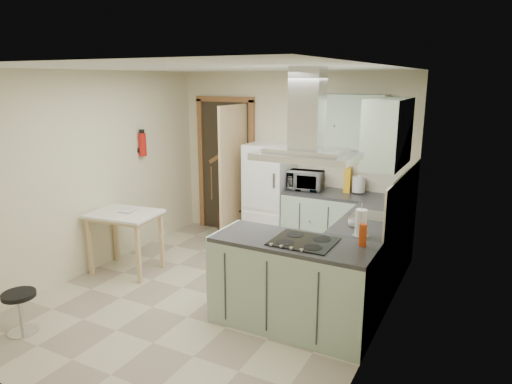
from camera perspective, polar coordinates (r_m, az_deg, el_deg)
The scene contains 28 objects.
floor at distance 5.33m, azimuth -5.12°, elevation -12.80°, with size 4.20×4.20×0.00m, color #B9B090.
ceiling at distance 4.76m, azimuth -5.79°, elevation 15.18°, with size 4.20×4.20×0.00m, color silver.
back_wall at distance 6.71m, azimuth 4.39°, elevation 4.13°, with size 3.60×3.60×0.00m, color beige.
left_wall at distance 6.05m, azimuth -19.90°, elevation 2.23°, with size 4.20×4.20×0.00m, color beige.
right_wall at distance 4.22m, azimuth 15.57°, elevation -2.30°, with size 4.20×4.20×0.00m, color beige.
doorway at distance 7.22m, azimuth -3.79°, elevation 3.23°, with size 1.10×0.12×2.10m, color brown.
fridge at distance 6.63m, azimuth 1.69°, elevation -0.38°, with size 0.60×0.60×1.50m, color white.
counter_back at distance 6.40m, azimuth 8.62°, elevation -3.87°, with size 1.08×0.60×0.90m, color #9EB2A0.
counter_right at distance 5.57m, azimuth 14.53°, elevation -6.91°, with size 0.60×1.95×0.90m, color #9EB2A0.
splashback at distance 6.41m, azimuth 12.23°, elevation 2.47°, with size 1.68×0.02×0.50m, color beige.
wall_cabinet_back at distance 6.16m, azimuth 12.06°, elevation 8.60°, with size 0.85×0.35×0.70m, color #9EB2A0.
wall_cabinet_right at distance 4.96m, azimuth 16.18°, elevation 7.12°, with size 0.35×0.90×0.70m, color #9EB2A0.
peninsula at distance 4.55m, azimuth 4.64°, elevation -11.37°, with size 1.55×0.65×0.90m, color #9EB2A0.
hob at distance 4.34m, azimuth 5.98°, elevation -6.16°, with size 0.58×0.50×0.01m, color black.
extractor_hood at distance 4.13m, azimuth 6.27°, elevation 4.49°, with size 0.90×0.55×0.10m, color silver.
sink at distance 5.27m, azimuth 14.38°, elevation -2.90°, with size 0.45×0.40×0.01m, color silver.
fire_extinguisher at distance 6.60m, azimuth -13.99°, elevation 5.78°, with size 0.10×0.10×0.32m, color #B2140F.
drop_leaf_table at distance 6.02m, azimuth -15.89°, elevation -6.04°, with size 0.83×0.62×0.78m, color tan.
bentwood_chair at distance 7.09m, azimuth -3.08°, elevation -2.14°, with size 0.38×0.38×0.85m, color #4B2419.
stool at distance 5.07m, azimuth -27.31°, elevation -13.22°, with size 0.31×0.31×0.42m, color black.
microwave at distance 6.33m, azimuth 6.21°, elevation 1.45°, with size 0.47×0.32×0.26m, color black.
kettle at distance 6.24m, azimuth 12.71°, elevation 0.96°, with size 0.17×0.17×0.25m, color silver.
cereal_box at distance 6.31m, azimuth 11.38°, elevation 1.53°, with size 0.09×0.22×0.33m, color gold.
soap_bottle at distance 5.76m, azimuth 17.31°, elevation -0.76°, with size 0.08×0.09×0.19m, color #AAA8B4.
paper_towel at distance 4.55m, azimuth 12.98°, elevation -3.73°, with size 0.11×0.11×0.28m, color white.
cup at distance 4.84m, azimuth 12.05°, elevation -3.80°, with size 0.11×0.11×0.08m, color silver.
red_bottle at distance 4.31m, azimuth 13.21°, elevation -5.25°, with size 0.07×0.07×0.21m, color #B0390F.
book at distance 5.99m, azimuth -16.43°, elevation -1.76°, with size 0.17×0.23×0.10m, color #9A3533.
Camera 1 is at (2.61, -3.98, 2.40)m, focal length 32.00 mm.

